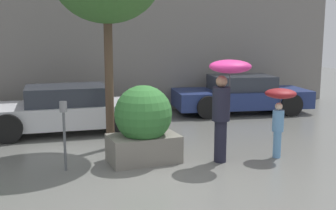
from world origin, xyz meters
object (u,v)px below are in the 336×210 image
at_px(planter_box, 143,124).
at_px(parked_car_near, 67,110).
at_px(person_adult, 226,89).
at_px(person_child, 280,105).
at_px(parked_car_far, 241,95).
at_px(parking_meter, 64,121).

relative_size(planter_box, parked_car_near, 0.33).
xyz_separation_m(person_adult, parked_car_near, (-2.55, 3.94, -0.92)).
relative_size(planter_box, person_child, 1.08).
height_order(parked_car_near, parked_car_far, same).
xyz_separation_m(parked_car_far, parking_meter, (-6.26, -3.91, 0.38)).
relative_size(planter_box, parked_car_far, 0.34).
height_order(parked_car_near, parking_meter, parking_meter).
xyz_separation_m(person_adult, parked_car_far, (3.18, 4.57, -0.92)).
bearing_deg(parked_car_near, person_child, -130.94).
height_order(person_child, parked_car_near, person_child).
distance_m(person_adult, person_child, 1.29).
bearing_deg(person_adult, planter_box, -172.65).
distance_m(planter_box, person_adult, 1.80).
bearing_deg(person_child, person_adult, 136.04).
distance_m(parked_car_far, parking_meter, 7.39).
xyz_separation_m(person_child, parking_meter, (-4.31, 0.75, -0.15)).
relative_size(person_adult, person_child, 1.43).
distance_m(person_child, parking_meter, 4.38).
xyz_separation_m(person_adult, person_child, (1.23, -0.10, -0.39)).
height_order(person_child, parked_car_far, person_child).
xyz_separation_m(planter_box, parking_meter, (-1.57, 0.01, 0.18)).
relative_size(person_adult, parked_car_near, 0.44).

